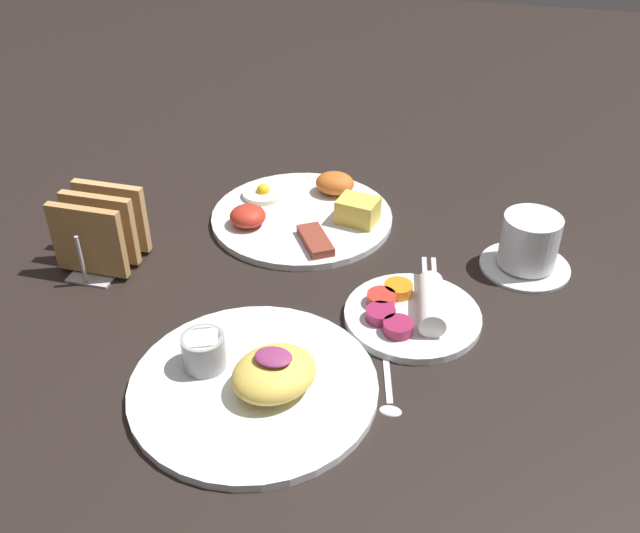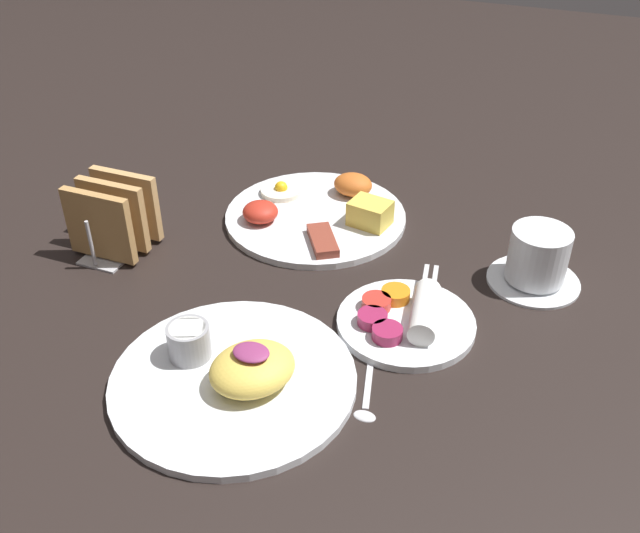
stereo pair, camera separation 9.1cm
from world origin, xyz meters
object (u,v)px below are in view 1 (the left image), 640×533
(plate_breakfast, at_px, (305,213))
(plate_foreground, at_px, (254,379))
(plate_condiments, at_px, (413,312))
(coffee_cup, at_px, (529,245))
(toast_rack, at_px, (101,231))

(plate_breakfast, height_order, plate_foreground, plate_foreground)
(plate_condiments, height_order, plate_foreground, plate_foreground)
(plate_foreground, xyz_separation_m, coffee_cup, (0.28, 0.31, 0.02))
(plate_foreground, height_order, coffee_cup, coffee_cup)
(plate_condiments, height_order, coffee_cup, coffee_cup)
(plate_foreground, bearing_deg, plate_condiments, 48.14)
(coffee_cup, bearing_deg, plate_foreground, -131.54)
(plate_condiments, xyz_separation_m, plate_foreground, (-0.15, -0.16, 0.00))
(plate_foreground, bearing_deg, coffee_cup, 48.46)
(plate_breakfast, xyz_separation_m, toast_rack, (-0.23, -0.18, 0.04))
(plate_breakfast, height_order, plate_condiments, plate_breakfast)
(coffee_cup, bearing_deg, plate_breakfast, 171.80)
(toast_rack, bearing_deg, plate_condiments, -2.49)
(toast_rack, relative_size, coffee_cup, 0.97)
(plate_foreground, relative_size, toast_rack, 2.32)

